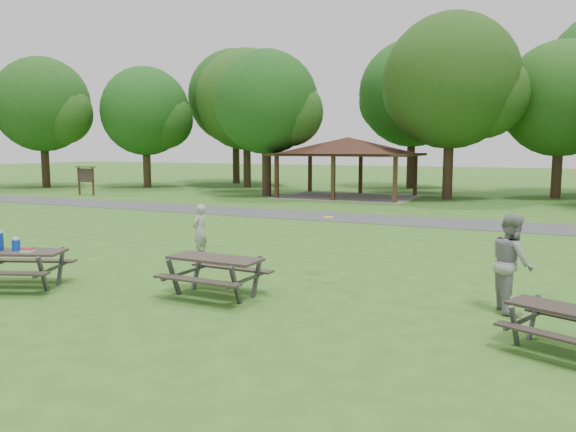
# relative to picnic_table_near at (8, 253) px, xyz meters

# --- Properties ---
(ground) EXTENTS (160.00, 160.00, 0.00)m
(ground) POSITION_rel_picnic_table_near_xyz_m (3.58, 1.19, -0.81)
(ground) COLOR #31631C
(ground) RESTS_ON ground
(asphalt_path) EXTENTS (120.00, 3.20, 0.02)m
(asphalt_path) POSITION_rel_picnic_table_near_xyz_m (3.58, 15.19, -0.80)
(asphalt_path) COLOR #414143
(asphalt_path) RESTS_ON ground
(pavilion) EXTENTS (8.60, 7.01, 3.76)m
(pavilion) POSITION_rel_picnic_table_near_xyz_m (-0.42, 25.19, 2.25)
(pavilion) COLOR #361F13
(pavilion) RESTS_ON ground
(notice_board) EXTENTS (1.60, 0.30, 1.88)m
(notice_board) POSITION_rel_picnic_table_near_xyz_m (-16.42, 19.19, 0.50)
(notice_board) COLOR #371E14
(notice_board) RESTS_ON ground
(tree_row_a) EXTENTS (7.56, 7.20, 9.97)m
(tree_row_a) POSITION_rel_picnic_table_near_xyz_m (-24.33, 23.21, 5.35)
(tree_row_a) COLOR black
(tree_row_a) RESTS_ON ground
(tree_row_b) EXTENTS (7.14, 6.80, 9.28)m
(tree_row_b) POSITION_rel_picnic_table_near_xyz_m (-17.34, 26.71, 4.86)
(tree_row_b) COLOR #322516
(tree_row_b) RESTS_ON ground
(tree_row_c) EXTENTS (8.19, 7.80, 10.67)m
(tree_row_c) POSITION_rel_picnic_table_near_xyz_m (-10.33, 30.21, 5.73)
(tree_row_c) COLOR #302115
(tree_row_c) RESTS_ON ground
(tree_row_d) EXTENTS (6.93, 6.60, 9.27)m
(tree_row_d) POSITION_rel_picnic_table_near_xyz_m (-5.34, 23.71, 4.96)
(tree_row_d) COLOR black
(tree_row_d) RESTS_ON ground
(tree_row_e) EXTENTS (8.40, 8.00, 11.02)m
(tree_row_e) POSITION_rel_picnic_table_near_xyz_m (5.68, 26.21, 5.97)
(tree_row_e) COLOR black
(tree_row_e) RESTS_ON ground
(tree_row_f) EXTENTS (7.35, 7.00, 9.55)m
(tree_row_f) POSITION_rel_picnic_table_near_xyz_m (11.66, 29.71, 5.03)
(tree_row_f) COLOR #311E15
(tree_row_f) RESTS_ON ground
(tree_deep_a) EXTENTS (8.40, 8.00, 11.38)m
(tree_deep_a) POSITION_rel_picnic_table_near_xyz_m (-13.32, 33.71, 6.32)
(tree_deep_a) COLOR #2F2115
(tree_deep_a) RESTS_ON ground
(tree_deep_b) EXTENTS (8.40, 8.00, 11.13)m
(tree_deep_b) POSITION_rel_picnic_table_near_xyz_m (1.68, 34.21, 6.08)
(tree_deep_b) COLOR black
(tree_deep_b) RESTS_ON ground
(picnic_table_near) EXTENTS (2.48, 2.25, 1.41)m
(picnic_table_near) POSITION_rel_picnic_table_near_xyz_m (0.00, 0.00, 0.00)
(picnic_table_near) COLOR #322A24
(picnic_table_near) RESTS_ON ground
(picnic_table_middle) EXTENTS (2.08, 1.71, 0.88)m
(picnic_table_middle) POSITION_rel_picnic_table_near_xyz_m (4.62, 1.35, -0.16)
(picnic_table_middle) COLOR #312823
(picnic_table_middle) RESTS_ON ground
(picnic_table_far) EXTENTS (2.09, 1.90, 0.74)m
(picnic_table_far) POSITION_rel_picnic_table_near_xyz_m (11.36, 0.77, -0.26)
(picnic_table_far) COLOR black
(picnic_table_far) RESTS_ON ground
(frisbee_in_flight) EXTENTS (0.35, 0.35, 0.02)m
(frisbee_in_flight) POSITION_rel_picnic_table_near_xyz_m (6.26, 3.82, 0.71)
(frisbee_in_flight) COLOR yellow
(frisbee_in_flight) RESTS_ON ground
(frisbee_thrower) EXTENTS (0.39, 0.57, 1.53)m
(frisbee_thrower) POSITION_rel_picnic_table_near_xyz_m (1.90, 4.88, -0.04)
(frisbee_thrower) COLOR #A5A5A8
(frisbee_thrower) RESTS_ON ground
(frisbee_catcher) EXTENTS (1.02, 1.14, 1.93)m
(frisbee_catcher) POSITION_rel_picnic_table_near_xyz_m (10.43, 2.81, 0.16)
(frisbee_catcher) COLOR gray
(frisbee_catcher) RESTS_ON ground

